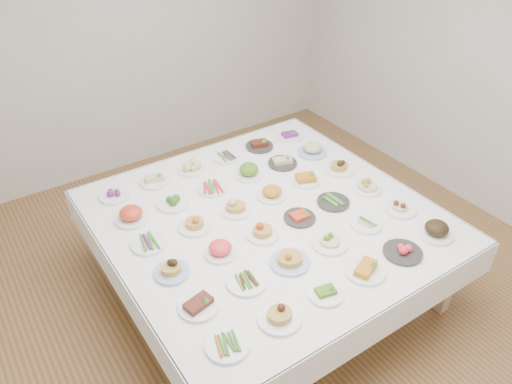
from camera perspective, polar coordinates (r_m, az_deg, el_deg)
room_envelope at (r=3.31m, az=0.98°, el=12.38°), size 5.02×5.02×2.81m
display_table at (r=3.90m, az=1.23°, el=-3.36°), size 2.41×2.41×0.75m
dish_0 at (r=2.96m, az=-3.29°, el=-16.95°), size 0.26×0.26×0.06m
dish_1 at (r=3.06m, az=2.73°, el=-13.65°), size 0.26×0.26×0.14m
dish_2 at (r=3.24m, az=7.97°, el=-11.19°), size 0.23×0.23×0.09m
dish_3 at (r=3.42m, az=12.44°, el=-8.39°), size 0.26×0.26×0.12m
dish_4 at (r=3.64m, az=16.47°, el=-6.30°), size 0.27×0.27×0.10m
dish_5 at (r=3.86m, az=19.95°, el=-3.92°), size 0.25×0.25×0.14m
dish_6 at (r=3.15m, az=-6.61°, el=-12.43°), size 0.25×0.25×0.11m
dish_7 at (r=3.29m, az=-1.08°, el=-10.15°), size 0.26×0.26×0.05m
dish_8 at (r=3.40m, az=3.92°, el=-7.21°), size 0.27×0.27×0.16m
dish_9 at (r=3.59m, az=8.47°, el=-5.40°), size 0.25×0.25×0.12m
dish_10 at (r=3.83m, az=12.48°, el=-3.58°), size 0.23×0.23×0.05m
dish_11 at (r=4.03m, az=16.18°, el=-1.49°), size 0.25×0.25×0.12m
dish_12 at (r=3.38m, az=-9.67°, el=-8.51°), size 0.24×0.24×0.13m
dish_13 at (r=3.48m, az=-4.11°, el=-6.36°), size 0.23×0.23×0.13m
dish_14 at (r=3.62m, az=0.76°, el=-4.29°), size 0.24×0.24×0.13m
dish_15 at (r=3.81m, az=5.02°, el=-2.61°), size 0.24×0.24×0.10m
dish_16 at (r=4.01m, az=8.83°, el=-1.00°), size 0.26×0.26×0.06m
dish_17 at (r=4.20m, az=12.65°, el=0.96°), size 0.26×0.26×0.14m
dish_18 at (r=3.65m, az=-12.14°, el=-5.60°), size 0.27×0.25×0.06m
dish_19 at (r=3.72m, az=-7.05°, el=-3.37°), size 0.25×0.25×0.13m
dish_20 at (r=3.86m, az=-2.33°, el=-1.47°), size 0.24×0.24×0.14m
dish_21 at (r=4.02m, az=1.84°, el=0.13°), size 0.24×0.24×0.13m
dish_22 at (r=4.22m, az=5.71°, el=1.63°), size 0.23×0.23×0.11m
dish_23 at (r=4.41m, az=9.51°, el=3.15°), size 0.27×0.27×0.14m
dish_24 at (r=3.89m, az=-14.11°, el=-2.36°), size 0.26×0.26×0.14m
dish_25 at (r=3.99m, az=-9.46°, el=-0.86°), size 0.26×0.26×0.11m
dish_26 at (r=4.13m, az=-5.05°, el=0.49°), size 0.25×0.23×0.06m
dish_27 at (r=4.28m, az=-0.82°, el=2.47°), size 0.24×0.24×0.13m
dish_28 at (r=4.45m, az=3.06°, el=3.66°), size 0.25×0.25×0.11m
dish_29 at (r=4.63m, az=6.47°, el=5.12°), size 0.27×0.27×0.15m
dish_30 at (r=4.19m, az=-15.85°, el=-0.12°), size 0.25×0.25×0.09m
dish_31 at (r=4.28m, az=-11.49°, el=1.51°), size 0.25×0.25×0.10m
dish_32 at (r=4.39m, az=-7.40°, el=2.92°), size 0.23×0.23×0.11m
dish_33 at (r=4.55m, az=-3.38°, el=4.07°), size 0.23×0.23×0.06m
dish_34 at (r=4.71m, az=0.39°, el=5.59°), size 0.25×0.25×0.11m
dish_35 at (r=4.89m, az=3.88°, el=6.57°), size 0.25×0.25×0.10m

